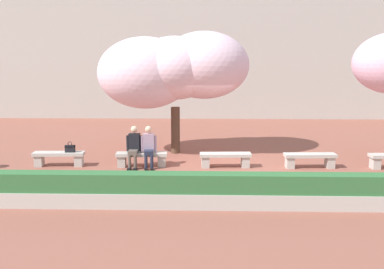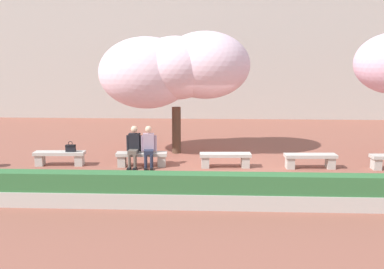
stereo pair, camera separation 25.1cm
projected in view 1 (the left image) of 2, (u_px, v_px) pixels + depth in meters
ground_plane at (225, 167)px, 14.05m from camera, size 100.00×100.00×0.00m
building_facade at (216, 43)px, 26.07m from camera, size 28.00×4.00×8.36m
stone_bench_west_end at (59, 157)px, 14.15m from camera, size 1.61×0.50×0.45m
stone_bench_near_west at (142, 157)px, 14.08m from camera, size 1.61×0.50×0.45m
stone_bench_center at (225, 158)px, 14.00m from camera, size 1.61×0.50×0.45m
stone_bench_near_east at (310, 158)px, 13.93m from camera, size 1.61×0.50×0.45m
person_seated_left at (134, 145)px, 13.96m from camera, size 0.51×0.69×1.29m
person_seated_right at (149, 145)px, 13.95m from camera, size 0.51×0.71×1.29m
handbag at (70, 148)px, 14.10m from camera, size 0.30×0.15×0.34m
cherry_tree_main at (175, 69)px, 15.59m from camera, size 5.25×3.28×4.29m
planter_hedge_foreground at (233, 191)px, 10.26m from camera, size 15.94×0.50×0.80m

